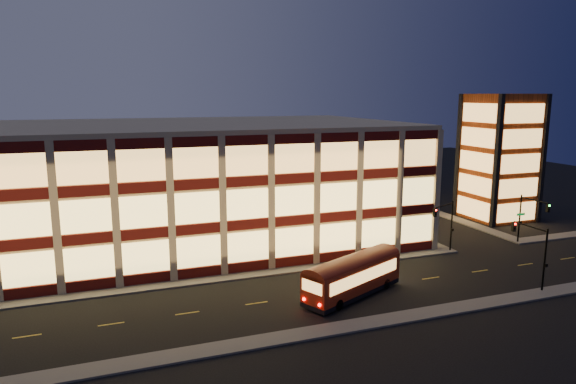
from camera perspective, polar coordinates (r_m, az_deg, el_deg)
name	(u,v)px	position (r m, az deg, el deg)	size (l,w,h in m)	color
ground	(258,278)	(51.63, -3.31, -9.50)	(200.00, 200.00, 0.00)	black
sidewalk_office_south	(226,277)	(51.79, -6.86, -9.40)	(54.00, 2.00, 0.15)	#514F4C
sidewalk_office_east	(376,219)	(75.50, 9.75, -3.03)	(2.00, 30.00, 0.15)	#514F4C
sidewalk_tower_south	(556,237)	(73.98, 27.67, -4.41)	(14.00, 2.00, 0.15)	#514F4C
sidewalk_tower_west	(439,214)	(81.45, 16.48, -2.31)	(2.00, 30.00, 0.15)	#514F4C
sidewalk_near	(308,333)	(40.32, 2.29, -15.42)	(100.00, 2.00, 0.15)	#514F4C
office_building	(196,181)	(65.13, -10.19, 1.21)	(50.45, 30.45, 14.50)	tan
stair_tower	(499,157)	(79.93, 22.41, 3.57)	(8.60, 8.60, 18.00)	#8C3814
traffic_signal_far	(446,219)	(60.59, 17.12, -2.84)	(3.79, 1.87, 6.00)	black
traffic_signal_right	(529,213)	(67.35, 25.25, -2.08)	(1.20, 4.37, 6.00)	black
traffic_signal_near	(533,244)	(53.31, 25.58, -5.25)	(0.32, 4.45, 6.00)	black
trolley_bus	(353,274)	(46.98, 7.22, -9.00)	(11.03, 7.05, 3.69)	maroon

